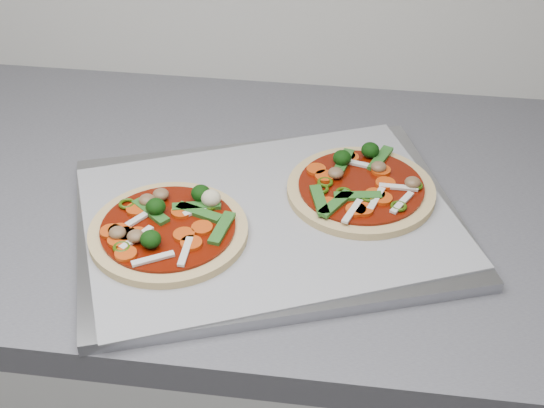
# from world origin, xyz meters

# --- Properties ---
(countertop) EXTENTS (3.60, 0.60, 0.04)m
(countertop) POSITION_xyz_m (0.00, 1.30, 0.88)
(countertop) COLOR slate
(countertop) RESTS_ON base_cabinet
(baking_tray) EXTENTS (0.54, 0.47, 0.01)m
(baking_tray) POSITION_xyz_m (0.04, 1.23, 0.91)
(baking_tray) COLOR #9C9DA1
(baking_tray) RESTS_ON countertop
(parchment) EXTENTS (0.53, 0.46, 0.00)m
(parchment) POSITION_xyz_m (0.04, 1.23, 0.92)
(parchment) COLOR #A1A1A7
(parchment) RESTS_ON baking_tray
(pizza_left) EXTENTS (0.26, 0.26, 0.03)m
(pizza_left) POSITION_xyz_m (-0.07, 1.18, 0.93)
(pizza_left) COLOR tan
(pizza_left) RESTS_ON parchment
(pizza_right) EXTENTS (0.23, 0.23, 0.03)m
(pizza_right) POSITION_xyz_m (0.15, 1.29, 0.93)
(pizza_right) COLOR tan
(pizza_right) RESTS_ON parchment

